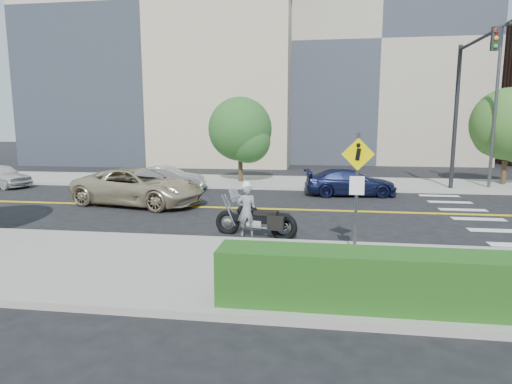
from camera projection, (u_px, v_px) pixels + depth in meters
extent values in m
plane|color=black|center=(235.00, 208.00, 17.32)|extent=(120.00, 120.00, 0.00)
cube|color=#9E9B91|center=(175.00, 266.00, 9.98)|extent=(60.00, 5.00, 0.15)
cube|color=#9E9B91|center=(260.00, 182.00, 24.64)|extent=(60.00, 5.00, 0.15)
cube|color=tan|center=(171.00, 21.00, 38.28)|extent=(22.00, 14.00, 25.00)
cube|color=#A39984|center=(371.00, 53.00, 40.05)|extent=(18.00, 14.00, 20.00)
cube|color=#235619|center=(478.00, 285.00, 7.28)|extent=(9.00, 0.90, 1.00)
cylinder|color=#4C4C51|center=(495.00, 108.00, 21.34)|extent=(0.16, 0.16, 8.00)
cylinder|color=black|center=(456.00, 118.00, 21.21)|extent=(0.20, 0.20, 7.00)
cylinder|color=black|center=(477.00, 41.00, 18.54)|extent=(0.14, 4.40, 0.14)
cube|color=black|center=(495.00, 39.00, 16.63)|extent=(0.28, 0.18, 0.90)
cylinder|color=#4C4C51|center=(356.00, 196.00, 10.31)|extent=(0.08, 0.08, 3.00)
cube|color=#F9D800|center=(358.00, 154.00, 10.13)|extent=(0.78, 0.03, 0.78)
cube|color=white|center=(357.00, 186.00, 10.24)|extent=(0.35, 0.03, 0.45)
imported|color=#9E9FA2|center=(247.00, 211.00, 12.80)|extent=(0.64, 0.48, 1.59)
sphere|color=white|center=(247.00, 186.00, 12.68)|extent=(0.29, 0.29, 0.29)
imported|color=#BDAC8A|center=(139.00, 187.00, 17.89)|extent=(5.98, 3.70, 1.55)
imported|color=silver|center=(1.00, 176.00, 22.97)|extent=(3.94, 2.53, 1.25)
imported|color=#A6A8AE|center=(167.00, 179.00, 21.66)|extent=(3.92, 1.74, 1.25)
imported|color=#161C43|center=(350.00, 182.00, 20.29)|extent=(4.48, 2.22, 1.25)
cylinder|color=#382619|center=(240.00, 149.00, 24.12)|extent=(0.26, 0.26, 3.96)
sphere|color=#21551B|center=(240.00, 129.00, 23.95)|extent=(3.57, 3.57, 3.57)
cylinder|color=#382619|center=(506.00, 147.00, 22.86)|extent=(0.26, 0.26, 4.33)
sphere|color=#315F1E|center=(508.00, 124.00, 22.67)|extent=(3.82, 3.82, 3.82)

